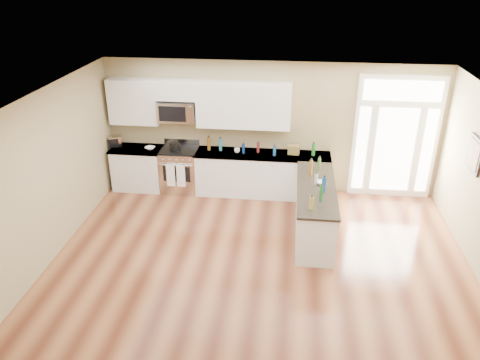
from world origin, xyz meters
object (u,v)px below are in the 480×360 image
object	(u,v)px
peninsula_cabinet	(315,211)
stockpot	(175,146)
kitchen_range	(180,170)
toaster_oven	(115,141)

from	to	relation	value
peninsula_cabinet	stockpot	world-z (taller)	stockpot
peninsula_cabinet	kitchen_range	size ratio (longest dim) A/B	2.15
kitchen_range	toaster_oven	xyz separation A→B (m)	(-1.41, 0.05, 0.58)
kitchen_range	stockpot	xyz separation A→B (m)	(-0.07, -0.05, 0.56)
peninsula_cabinet	toaster_oven	world-z (taller)	toaster_oven
kitchen_range	stockpot	distance (m)	0.56
peninsula_cabinet	toaster_oven	xyz separation A→B (m)	(-4.28, 1.50, 0.62)
peninsula_cabinet	toaster_oven	bearing A→B (deg)	160.63
stockpot	toaster_oven	world-z (taller)	toaster_oven
peninsula_cabinet	kitchen_range	world-z (taller)	kitchen_range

